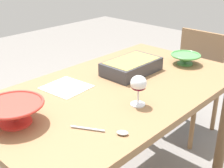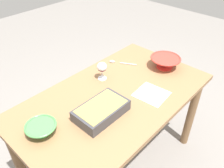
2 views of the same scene
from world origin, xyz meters
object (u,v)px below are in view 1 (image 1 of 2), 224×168
object	(u,v)px
dining_table	(117,107)
wine_glass	(139,85)
mixing_bowl	(14,112)
serving_spoon	(111,131)
chair	(192,78)
casserole_dish	(132,66)
small_bowl	(185,58)
napkin	(66,87)

from	to	relation	value
dining_table	wine_glass	world-z (taller)	wine_glass
mixing_bowl	serving_spoon	bearing A→B (deg)	122.33
dining_table	wine_glass	distance (m)	0.30
chair	casserole_dish	size ratio (longest dim) A/B	2.49
chair	casserole_dish	world-z (taller)	casserole_dish
casserole_dish	wine_glass	bearing A→B (deg)	43.94
serving_spoon	casserole_dish	bearing A→B (deg)	-147.21
chair	mixing_bowl	world-z (taller)	mixing_bowl
chair	wine_glass	size ratio (longest dim) A/B	5.84
dining_table	small_bowl	distance (m)	0.55
mixing_bowl	napkin	xyz separation A→B (m)	(-0.35, -0.12, -0.05)
dining_table	napkin	xyz separation A→B (m)	(0.18, -0.18, 0.12)
small_bowl	napkin	size ratio (longest dim) A/B	0.87
small_bowl	serving_spoon	size ratio (longest dim) A/B	0.86
napkin	wine_glass	bearing A→B (deg)	104.43
serving_spoon	dining_table	bearing A→B (deg)	-141.11
chair	casserole_dish	bearing A→B (deg)	4.62
chair	casserole_dish	xyz separation A→B (m)	(0.85, 0.07, 0.35)
chair	small_bowl	xyz separation A→B (m)	(0.52, 0.21, 0.35)
wine_glass	casserole_dish	size ratio (longest dim) A/B	0.43
small_bowl	wine_glass	bearing A→B (deg)	11.61
casserole_dish	napkin	size ratio (longest dim) A/B	1.59
small_bowl	casserole_dish	bearing A→B (deg)	-23.67
serving_spoon	napkin	size ratio (longest dim) A/B	1.01
casserole_dish	small_bowl	bearing A→B (deg)	156.33
chair	small_bowl	distance (m)	0.66
mixing_bowl	napkin	size ratio (longest dim) A/B	1.16
small_bowl	napkin	bearing A→B (deg)	-19.72
wine_glass	small_bowl	world-z (taller)	wine_glass
chair	serving_spoon	size ratio (longest dim) A/B	3.92
napkin	small_bowl	bearing A→B (deg)	160.28
serving_spoon	napkin	world-z (taller)	serving_spoon
chair	napkin	distance (m)	1.26
dining_table	wine_glass	bearing A→B (deg)	66.81
dining_table	small_bowl	size ratio (longest dim) A/B	7.78
chair	mixing_bowl	size ratio (longest dim) A/B	3.41
wine_glass	napkin	xyz separation A→B (m)	(0.10, -0.38, -0.09)
wine_glass	small_bowl	size ratio (longest dim) A/B	0.78
wine_glass	chair	bearing A→B (deg)	-163.36
dining_table	casserole_dish	bearing A→B (deg)	-159.76
wine_glass	serving_spoon	bearing A→B (deg)	15.69
dining_table	chair	xyz separation A→B (m)	(-1.04, -0.14, -0.19)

